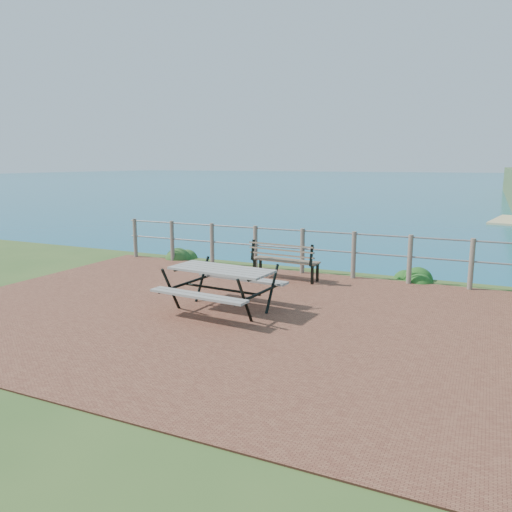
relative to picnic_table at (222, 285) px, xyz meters
The scene contains 7 objects.
ground 0.52m from the picnic_table, 14.33° to the right, with size 10.00×7.00×0.12m, color brown.
ocean 199.94m from the picnic_table, 89.94° to the left, with size 1200.00×1200.00×0.00m, color #157981.
safety_railing 3.30m from the picnic_table, 86.08° to the left, with size 9.40×0.10×1.00m.
picnic_table is the anchor object (origin of this frame).
park_bench 2.59m from the picnic_table, 87.72° to the left, with size 1.48×0.47×0.82m.
shrub_lip_west 4.98m from the picnic_table, 130.36° to the left, with size 0.69×0.69×0.40m, color #284E1D.
shrub_lip_east 4.57m from the picnic_table, 55.18° to the left, with size 0.72×0.72×0.44m, color #184916.
Camera 1 is at (3.66, -6.93, 2.44)m, focal length 35.00 mm.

